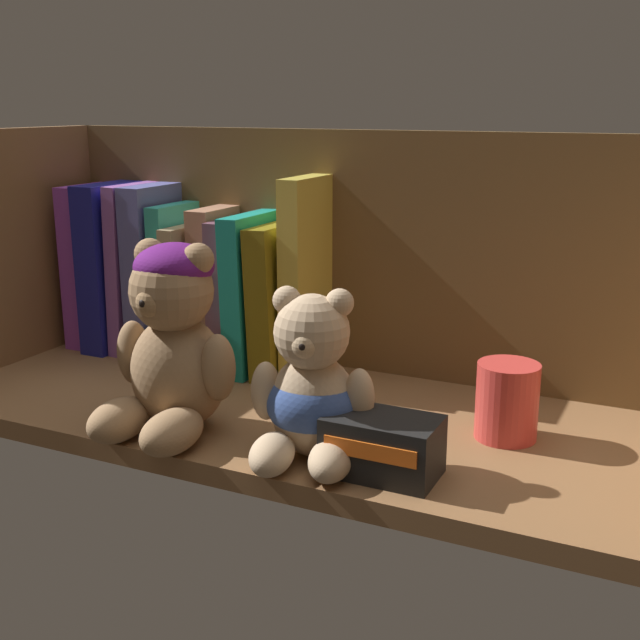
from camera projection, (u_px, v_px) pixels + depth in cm
name	position (u px, v px, depth cm)	size (l,w,h in cm)	color
shelf_board	(304.00, 421.00, 82.24)	(76.73, 29.56, 2.00)	brown
shelf_back_panel	(365.00, 262.00, 92.10)	(79.13, 1.20, 29.24)	brown
shelf_side_panel_left	(5.00, 257.00, 95.10)	(1.60, 31.96, 29.24)	brown
book_0	(99.00, 263.00, 104.59)	(2.82, 11.59, 20.20)	purple
book_1	(122.00, 264.00, 103.02)	(3.47, 13.58, 20.59)	navy
book_2	(142.00, 266.00, 101.71)	(1.77, 12.04, 20.61)	#824D9B
book_3	(161.00, 268.00, 100.48)	(3.13, 11.84, 20.61)	#54569B
book_4	(182.00, 279.00, 99.48)	(2.01, 10.97, 18.47)	teal
book_5	(199.00, 290.00, 98.74)	(1.91, 13.30, 16.25)	#927B58
book_6	(219.00, 284.00, 97.27)	(2.85, 9.32, 18.27)	#9C694D
book_7	(241.00, 290.00, 96.12)	(2.26, 12.18, 17.29)	#684154
book_8	(263.00, 289.00, 94.81)	(2.54, 14.77, 18.08)	#158073
book_9	(287.00, 296.00, 93.59)	(2.89, 14.15, 17.09)	#706113
book_10	(312.00, 276.00, 91.57)	(2.48, 11.70, 22.38)	gold
teddy_bear_larger	(172.00, 343.00, 75.31)	(13.14, 13.32, 18.03)	#93704C
teddy_bear_smaller	(312.00, 393.00, 70.06)	(11.42, 12.11, 15.12)	tan
pillar_candle	(507.00, 401.00, 74.73)	(5.74, 5.74, 7.18)	#C63833
small_product_box	(382.00, 446.00, 67.61)	(9.37, 5.83, 5.06)	black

